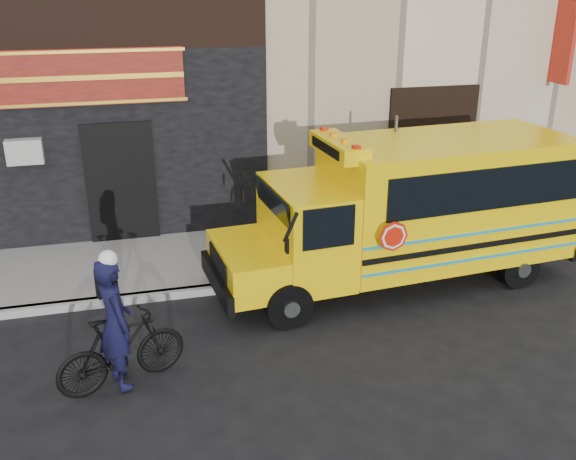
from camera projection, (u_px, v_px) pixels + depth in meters
The scene contains 7 objects.
ground at pixel (345, 354), 10.06m from camera, with size 120.00×120.00×0.00m, color black.
curb at pixel (301, 279), 12.37m from camera, with size 40.00×0.20×0.15m, color #999A94.
sidewalk at pixel (282, 249), 13.71m from camera, with size 40.00×3.00×0.15m, color gray.
school_bus at pixel (415, 206), 12.00m from camera, with size 7.05×2.75×2.92m.
sign_pole at pixel (393, 185), 12.63m from camera, with size 0.11×0.26×3.06m.
bicycle at pixel (121, 350), 9.13m from camera, with size 0.53×1.89×1.13m, color black.
cyclist at pixel (115, 326), 8.94m from camera, with size 0.72×0.47×1.97m, color black.
Camera 1 is at (-3.02, -8.11, 5.55)m, focal length 40.00 mm.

